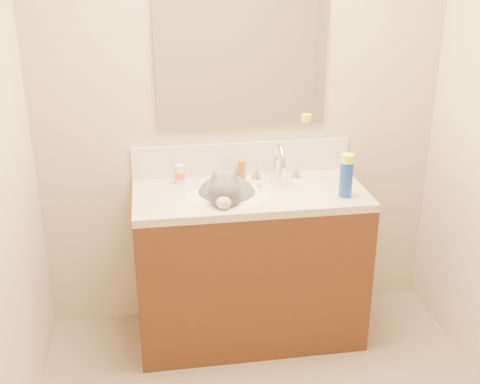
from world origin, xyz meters
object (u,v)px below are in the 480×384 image
object	(u,v)px
faucet	(279,165)
amber_bottle	(242,169)
cat	(227,198)
silver_jar	(238,172)
basin	(228,208)
spray_can	(346,179)
pill_bottle	(180,174)
vanity_cabinet	(249,268)

from	to	relation	value
faucet	amber_bottle	bearing A→B (deg)	162.90
cat	silver_jar	bearing A→B (deg)	78.17
basin	silver_jar	xyz separation A→B (m)	(0.09, 0.24, 0.10)
basin	spray_can	world-z (taller)	spray_can
silver_jar	spray_can	bearing A→B (deg)	-35.30
basin	silver_jar	world-z (taller)	silver_jar
cat	spray_can	xyz separation A→B (m)	(0.59, -0.12, 0.11)
pill_bottle	basin	bearing A→B (deg)	-42.26
vanity_cabinet	spray_can	distance (m)	0.73
spray_can	amber_bottle	bearing A→B (deg)	144.93
cat	pill_bottle	world-z (taller)	cat
basin	vanity_cabinet	bearing A→B (deg)	14.04
basin	faucet	world-z (taller)	faucet
faucet	cat	size ratio (longest dim) A/B	0.60
spray_can	pill_bottle	bearing A→B (deg)	158.81
cat	silver_jar	world-z (taller)	cat
vanity_cabinet	amber_bottle	size ratio (longest dim) A/B	11.76
pill_bottle	vanity_cabinet	bearing A→B (deg)	-27.01
faucet	cat	world-z (taller)	faucet
vanity_cabinet	cat	xyz separation A→B (m)	(-0.12, -0.01, 0.43)
basin	spray_can	xyz separation A→B (m)	(0.58, -0.11, 0.16)
basin	faucet	distance (m)	0.38
cat	basin	bearing A→B (deg)	-68.38
faucet	silver_jar	world-z (taller)	faucet
silver_jar	spray_can	size ratio (longest dim) A/B	0.34
basin	cat	xyz separation A→B (m)	(-0.00, 0.02, 0.05)
faucet	amber_bottle	distance (m)	0.20
faucet	pill_bottle	distance (m)	0.53
amber_bottle	spray_can	distance (m)	0.58
basin	faucet	size ratio (longest dim) A/B	1.61
vanity_cabinet	basin	xyz separation A→B (m)	(-0.12, -0.03, 0.38)
pill_bottle	cat	bearing A→B (deg)	-40.32
vanity_cabinet	spray_can	xyz separation A→B (m)	(0.46, -0.14, 0.54)
pill_bottle	spray_can	distance (m)	0.87
pill_bottle	silver_jar	world-z (taller)	pill_bottle
basin	pill_bottle	world-z (taller)	pill_bottle
pill_bottle	silver_jar	bearing A→B (deg)	5.79
amber_bottle	faucet	bearing A→B (deg)	-17.10
pill_bottle	amber_bottle	xyz separation A→B (m)	(0.34, 0.02, 0.00)
faucet	pill_bottle	size ratio (longest dim) A/B	2.79
pill_bottle	silver_jar	xyz separation A→B (m)	(0.32, 0.03, -0.02)
spray_can	basin	bearing A→B (deg)	169.60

